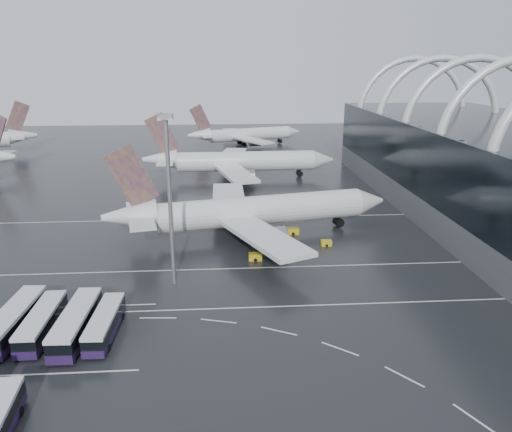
{
  "coord_description": "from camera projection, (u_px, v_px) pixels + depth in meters",
  "views": [
    {
      "loc": [
        -0.26,
        -65.39,
        33.5
      ],
      "look_at": [
        5.81,
        18.95,
        7.0
      ],
      "focal_mm": 35.0,
      "sensor_mm": 36.0,
      "label": 1
    }
  ],
  "objects": [
    {
      "name": "ground",
      "position": [
        225.0,
        302.0,
        72.28
      ],
      "size": [
        420.0,
        420.0,
        0.0
      ],
      "primitive_type": "plane",
      "color": "black",
      "rests_on": "ground"
    },
    {
      "name": "lane_marking_near",
      "position": [
        226.0,
        308.0,
        70.37
      ],
      "size": [
        120.0,
        0.25,
        0.01
      ],
      "primitive_type": "cube",
      "color": "silver",
      "rests_on": "ground"
    },
    {
      "name": "lane_marking_mid",
      "position": [
        224.0,
        269.0,
        83.7
      ],
      "size": [
        120.0,
        0.25,
        0.01
      ],
      "primitive_type": "cube",
      "color": "silver",
      "rests_on": "ground"
    },
    {
      "name": "lane_marking_far",
      "position": [
        223.0,
        218.0,
        110.35
      ],
      "size": [
        120.0,
        0.25,
        0.01
      ],
      "primitive_type": "cube",
      "color": "silver",
      "rests_on": "ground"
    },
    {
      "name": "bus_bay_line_south",
      "position": [
        11.0,
        375.0,
        55.4
      ],
      "size": [
        28.0,
        0.25,
        0.01
      ],
      "primitive_type": "cube",
      "color": "silver",
      "rests_on": "ground"
    },
    {
      "name": "bus_bay_line_north",
      "position": [
        56.0,
        307.0,
        70.63
      ],
      "size": [
        28.0,
        0.25,
        0.01
      ],
      "primitive_type": "cube",
      "color": "silver",
      "rests_on": "ground"
    },
    {
      "name": "airliner_main",
      "position": [
        248.0,
        212.0,
        98.19
      ],
      "size": [
        57.2,
        49.37,
        19.47
      ],
      "rotation": [
        0.0,
        0.0,
        0.21
      ],
      "color": "silver",
      "rests_on": "ground"
    },
    {
      "name": "airliner_gate_b",
      "position": [
        236.0,
        162.0,
        146.45
      ],
      "size": [
        55.98,
        50.5,
        19.49
      ],
      "rotation": [
        0.0,
        0.0,
        0.02
      ],
      "color": "silver",
      "rests_on": "ground"
    },
    {
      "name": "airliner_gate_c",
      "position": [
        244.0,
        135.0,
        202.92
      ],
      "size": [
        47.54,
        43.28,
        17.3
      ],
      "rotation": [
        0.0,
        0.0,
        0.31
      ],
      "color": "silver",
      "rests_on": "ground"
    },
    {
      "name": "bus_row_near_a",
      "position": [
        14.0,
        320.0,
        63.39
      ],
      "size": [
        3.92,
        14.11,
        3.44
      ],
      "rotation": [
        0.0,
        0.0,
        1.52
      ],
      "color": "#22133B",
      "rests_on": "ground"
    },
    {
      "name": "bus_row_near_b",
      "position": [
        42.0,
        322.0,
        63.18
      ],
      "size": [
        3.06,
        12.69,
        3.12
      ],
      "rotation": [
        0.0,
        0.0,
        1.57
      ],
      "color": "#22133B",
      "rests_on": "ground"
    },
    {
      "name": "bus_row_near_c",
      "position": [
        76.0,
        323.0,
        62.78
      ],
      "size": [
        3.62,
        14.01,
        3.43
      ],
      "rotation": [
        0.0,
        0.0,
        1.54
      ],
      "color": "#22133B",
      "rests_on": "ground"
    },
    {
      "name": "bus_row_near_d",
      "position": [
        105.0,
        323.0,
        63.17
      ],
      "size": [
        3.16,
        12.09,
        2.96
      ],
      "rotation": [
        0.0,
        0.0,
        1.54
      ],
      "color": "#22133B",
      "rests_on": "ground"
    },
    {
      "name": "floodlight_mast",
      "position": [
        169.0,
        181.0,
        73.28
      ],
      "size": [
        2.01,
        2.01,
        26.2
      ],
      "color": "gray",
      "rests_on": "ground"
    },
    {
      "name": "gse_cart_belly_a",
      "position": [
        326.0,
        243.0,
        93.98
      ],
      "size": [
        1.97,
        1.17,
        1.08
      ],
      "primitive_type": "cube",
      "color": "gold",
      "rests_on": "ground"
    },
    {
      "name": "gse_cart_belly_c",
      "position": [
        255.0,
        257.0,
        87.2
      ],
      "size": [
        2.28,
        1.35,
        1.24
      ],
      "primitive_type": "cube",
      "color": "gold",
      "rests_on": "ground"
    },
    {
      "name": "gse_cart_belly_e",
      "position": [
        293.0,
        231.0,
        100.23
      ],
      "size": [
        2.34,
        1.38,
        1.28
      ],
      "primitive_type": "cube",
      "color": "gold",
      "rests_on": "ground"
    }
  ]
}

